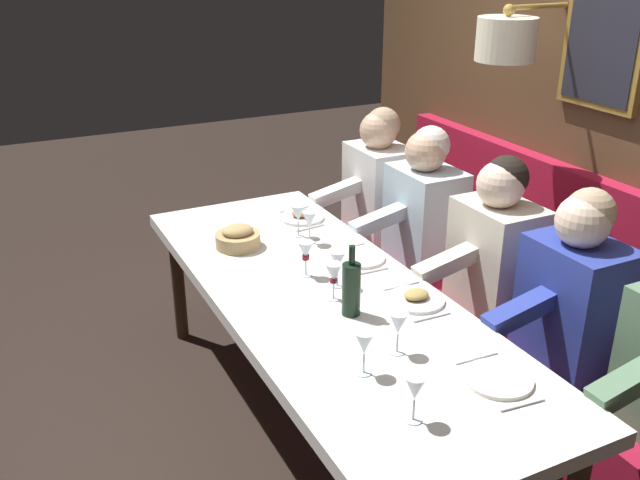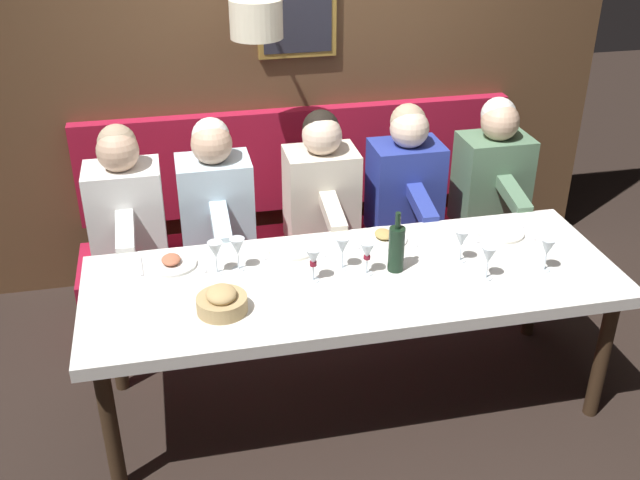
{
  "view_description": "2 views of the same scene",
  "coord_description": "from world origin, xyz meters",
  "px_view_note": "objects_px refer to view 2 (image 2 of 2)",
  "views": [
    {
      "loc": [
        -1.2,
        -2.38,
        2.14
      ],
      "look_at": [
        0.05,
        0.15,
        0.92
      ],
      "focal_mm": 39.45,
      "sensor_mm": 36.0,
      "label": 1
    },
    {
      "loc": [
        -2.87,
        0.78,
        2.55
      ],
      "look_at": [
        0.05,
        0.15,
        0.92
      ],
      "focal_mm": 41.93,
      "sensor_mm": 36.0,
      "label": 2
    }
  ],
  "objects_px": {
    "diner_near": "(406,176)",
    "wine_glass_1": "(462,239)",
    "diner_farthest": "(125,201)",
    "wine_glass_6": "(215,251)",
    "wine_bottle": "(396,248)",
    "bread_bowl": "(222,301)",
    "wine_glass_5": "(547,248)",
    "wine_glass_3": "(489,256)",
    "diner_nearest": "(494,169)",
    "wine_glass_7": "(313,258)",
    "diner_middle": "(321,184)",
    "wine_glass_4": "(367,252)",
    "wine_glass_0": "(237,248)",
    "dining_table": "(354,287)",
    "diner_far": "(215,193)",
    "wine_glass_2": "(342,247)"
  },
  "relations": [
    {
      "from": "diner_near",
      "to": "wine_glass_1",
      "type": "height_order",
      "value": "diner_near"
    },
    {
      "from": "diner_nearest",
      "to": "wine_glass_3",
      "type": "bearing_deg",
      "value": 154.87
    },
    {
      "from": "dining_table",
      "to": "diner_far",
      "type": "relative_size",
      "value": 3.15
    },
    {
      "from": "diner_middle",
      "to": "wine_glass_0",
      "type": "relative_size",
      "value": 4.82
    },
    {
      "from": "diner_far",
      "to": "wine_glass_6",
      "type": "height_order",
      "value": "diner_far"
    },
    {
      "from": "diner_nearest",
      "to": "wine_glass_4",
      "type": "bearing_deg",
      "value": 130.78
    },
    {
      "from": "wine_glass_0",
      "to": "bread_bowl",
      "type": "bearing_deg",
      "value": 161.89
    },
    {
      "from": "diner_middle",
      "to": "wine_glass_5",
      "type": "xyz_separation_m",
      "value": [
        -1.02,
        -0.85,
        0.04
      ]
    },
    {
      "from": "wine_glass_5",
      "to": "diner_near",
      "type": "bearing_deg",
      "value": 19.1
    },
    {
      "from": "dining_table",
      "to": "wine_glass_4",
      "type": "relative_size",
      "value": 15.18
    },
    {
      "from": "wine_glass_1",
      "to": "wine_glass_3",
      "type": "bearing_deg",
      "value": -160.87
    },
    {
      "from": "diner_nearest",
      "to": "wine_glass_1",
      "type": "distance_m",
      "value": 1.01
    },
    {
      "from": "wine_glass_0",
      "to": "wine_glass_3",
      "type": "distance_m",
      "value": 1.16
    },
    {
      "from": "wine_glass_0",
      "to": "diner_nearest",
      "type": "bearing_deg",
      "value": -66.0
    },
    {
      "from": "diner_near",
      "to": "wine_glass_5",
      "type": "xyz_separation_m",
      "value": [
        -1.02,
        -0.35,
        0.04
      ]
    },
    {
      "from": "wine_glass_3",
      "to": "wine_glass_6",
      "type": "bearing_deg",
      "value": 75.7
    },
    {
      "from": "diner_farthest",
      "to": "wine_glass_6",
      "type": "relative_size",
      "value": 4.82
    },
    {
      "from": "diner_near",
      "to": "diner_middle",
      "type": "relative_size",
      "value": 1.0
    },
    {
      "from": "wine_glass_6",
      "to": "wine_glass_4",
      "type": "bearing_deg",
      "value": -102.59
    },
    {
      "from": "diner_middle",
      "to": "wine_glass_3",
      "type": "height_order",
      "value": "diner_middle"
    },
    {
      "from": "wine_glass_7",
      "to": "diner_nearest",
      "type": "bearing_deg",
      "value": -55.27
    },
    {
      "from": "bread_bowl",
      "to": "diner_far",
      "type": "bearing_deg",
      "value": -3.71
    },
    {
      "from": "diner_farthest",
      "to": "wine_glass_5",
      "type": "bearing_deg",
      "value": -117.84
    },
    {
      "from": "wine_glass_1",
      "to": "wine_glass_6",
      "type": "distance_m",
      "value": 1.16
    },
    {
      "from": "wine_glass_6",
      "to": "wine_glass_5",
      "type": "bearing_deg",
      "value": -101.18
    },
    {
      "from": "wine_bottle",
      "to": "diner_near",
      "type": "bearing_deg",
      "value": -20.85
    },
    {
      "from": "diner_near",
      "to": "wine_glass_2",
      "type": "xyz_separation_m",
      "value": [
        -0.8,
        0.57,
        0.04
      ]
    },
    {
      "from": "diner_middle",
      "to": "wine_glass_1",
      "type": "bearing_deg",
      "value": -150.02
    },
    {
      "from": "wine_glass_2",
      "to": "wine_glass_5",
      "type": "height_order",
      "value": "same"
    },
    {
      "from": "wine_glass_0",
      "to": "wine_glass_4",
      "type": "distance_m",
      "value": 0.6
    },
    {
      "from": "diner_middle",
      "to": "wine_bottle",
      "type": "distance_m",
      "value": 0.89
    },
    {
      "from": "wine_bottle",
      "to": "bread_bowl",
      "type": "relative_size",
      "value": 1.36
    },
    {
      "from": "wine_glass_3",
      "to": "wine_glass_7",
      "type": "xyz_separation_m",
      "value": [
        0.15,
        0.79,
        -0.0
      ]
    },
    {
      "from": "diner_far",
      "to": "wine_glass_1",
      "type": "distance_m",
      "value": 1.39
    },
    {
      "from": "diner_near",
      "to": "diner_far",
      "type": "bearing_deg",
      "value": 90.0
    },
    {
      "from": "diner_far",
      "to": "wine_glass_3",
      "type": "relative_size",
      "value": 4.82
    },
    {
      "from": "diner_middle",
      "to": "wine_glass_1",
      "type": "relative_size",
      "value": 4.82
    },
    {
      "from": "diner_nearest",
      "to": "wine_bottle",
      "type": "distance_m",
      "value": 1.23
    },
    {
      "from": "wine_glass_1",
      "to": "wine_glass_2",
      "type": "xyz_separation_m",
      "value": [
        0.05,
        0.57,
        0.0
      ]
    },
    {
      "from": "wine_glass_4",
      "to": "wine_glass_2",
      "type": "bearing_deg",
      "value": 54.97
    },
    {
      "from": "wine_glass_5",
      "to": "wine_glass_6",
      "type": "xyz_separation_m",
      "value": [
        0.3,
        1.51,
        0.0
      ]
    },
    {
      "from": "diner_near",
      "to": "diner_farthest",
      "type": "relative_size",
      "value": 1.0
    },
    {
      "from": "diner_near",
      "to": "diner_farthest",
      "type": "height_order",
      "value": "same"
    },
    {
      "from": "diner_near",
      "to": "wine_bottle",
      "type": "bearing_deg",
      "value": 159.15
    },
    {
      "from": "diner_far",
      "to": "wine_bottle",
      "type": "bearing_deg",
      "value": -138.69
    },
    {
      "from": "wine_glass_3",
      "to": "wine_glass_7",
      "type": "distance_m",
      "value": 0.8
    },
    {
      "from": "wine_glass_2",
      "to": "diner_farthest",
      "type": "bearing_deg",
      "value": 51.32
    },
    {
      "from": "dining_table",
      "to": "wine_glass_5",
      "type": "bearing_deg",
      "value": -98.85
    },
    {
      "from": "diner_near",
      "to": "wine_glass_4",
      "type": "relative_size",
      "value": 4.82
    },
    {
      "from": "diner_middle",
      "to": "wine_bottle",
      "type": "relative_size",
      "value": 2.64
    }
  ]
}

